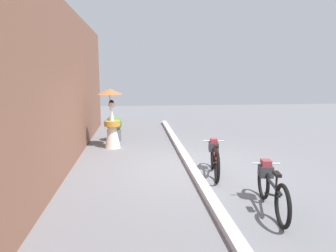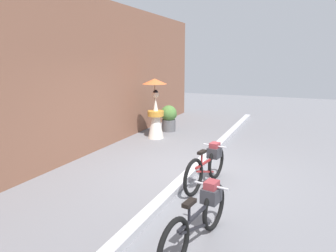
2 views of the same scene
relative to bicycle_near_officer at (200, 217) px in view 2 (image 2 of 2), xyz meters
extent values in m
plane|color=slate|center=(2.39, 0.92, -0.40)|extent=(30.00, 30.00, 0.00)
cube|color=brown|center=(2.39, 3.98, 1.55)|extent=(14.00, 0.40, 3.89)
cube|color=#B2B2B7|center=(2.39, 0.92, -0.34)|extent=(14.00, 0.20, 0.12)
torus|color=black|center=(0.45, -0.07, -0.06)|extent=(0.67, 0.16, 0.67)
torus|color=black|center=(-0.63, 0.09, -0.06)|extent=(0.67, 0.16, 0.67)
cube|color=black|center=(-0.09, 0.01, 0.07)|extent=(0.91, 0.17, 0.04)
cube|color=black|center=(-0.09, 0.01, -0.11)|extent=(0.79, 0.15, 0.29)
cylinder|color=black|center=(-0.28, 0.04, 0.18)|extent=(0.03, 0.03, 0.27)
cube|color=black|center=(-0.28, 0.04, 0.31)|extent=(0.23, 0.12, 0.05)
cylinder|color=silver|center=(0.34, -0.05, 0.30)|extent=(0.10, 0.48, 0.03)
cube|color=#333338|center=(0.34, -0.05, 0.16)|extent=(0.29, 0.26, 0.20)
cube|color=maroon|center=(0.34, -0.05, 0.29)|extent=(0.22, 0.19, 0.14)
torus|color=black|center=(2.31, 0.40, -0.06)|extent=(0.68, 0.17, 0.68)
torus|color=black|center=(1.37, 0.55, -0.06)|extent=(0.68, 0.17, 0.68)
cube|color=maroon|center=(1.84, 0.48, 0.08)|extent=(0.80, 0.16, 0.04)
cube|color=maroon|center=(1.84, 0.48, -0.11)|extent=(0.70, 0.14, 0.26)
cylinder|color=maroon|center=(1.67, 0.51, 0.18)|extent=(0.03, 0.03, 0.27)
cube|color=black|center=(1.67, 0.51, 0.32)|extent=(0.23, 0.12, 0.05)
cylinder|color=silver|center=(2.22, 0.42, 0.31)|extent=(0.11, 0.48, 0.03)
cube|color=#333338|center=(2.22, 0.42, 0.17)|extent=(0.29, 0.26, 0.20)
cube|color=maroon|center=(2.22, 0.42, 0.30)|extent=(0.22, 0.19, 0.14)
cone|color=silver|center=(4.74, 2.94, 0.22)|extent=(0.48, 0.48, 1.24)
cylinder|color=#C1842D|center=(4.74, 2.94, 0.37)|extent=(0.49, 0.49, 0.16)
sphere|color=beige|center=(4.74, 2.94, 0.94)|extent=(0.20, 0.20, 0.20)
sphere|color=black|center=(4.74, 2.94, 1.01)|extent=(0.15, 0.15, 0.15)
cylinder|color=olive|center=(4.78, 2.98, 1.06)|extent=(0.02, 0.02, 0.55)
cone|color=orange|center=(4.78, 2.98, 1.33)|extent=(0.74, 0.74, 0.16)
cylinder|color=#59595B|center=(5.76, 2.95, -0.20)|extent=(0.46, 0.46, 0.39)
sphere|color=#4C7A38|center=(5.76, 2.95, 0.21)|extent=(0.54, 0.54, 0.54)
sphere|color=#4C7A38|center=(5.89, 2.87, 0.14)|extent=(0.30, 0.30, 0.30)
camera|label=1|loc=(-4.78, 2.23, 1.86)|focal=33.48mm
camera|label=2|loc=(-3.39, -1.05, 1.95)|focal=32.44mm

